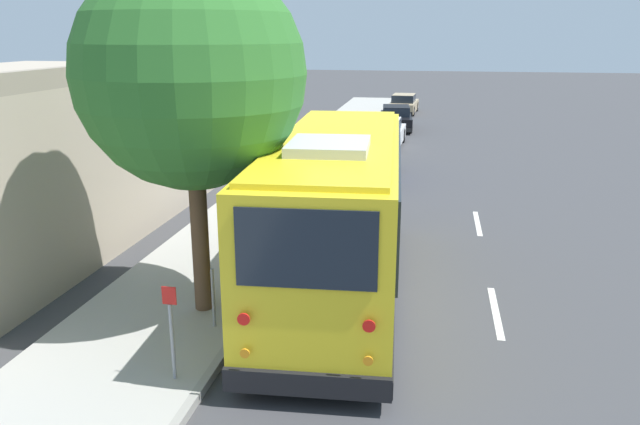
% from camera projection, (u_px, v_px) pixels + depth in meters
% --- Properties ---
extents(ground_plane, '(160.00, 160.00, 0.00)m').
position_uv_depth(ground_plane, '(350.00, 310.00, 12.30)').
color(ground_plane, '#3D3D3F').
extents(sidewalk_slab, '(80.00, 3.22, 0.15)m').
position_uv_depth(sidewalk_slab, '(182.00, 293.00, 12.88)').
color(sidewalk_slab, '#A3A099').
rests_on(sidewalk_slab, ground).
extents(curb_strip, '(80.00, 0.14, 0.15)m').
position_uv_depth(curb_strip, '(261.00, 299.00, 12.59)').
color(curb_strip, gray).
rests_on(curb_strip, ground).
extents(shuttle_bus, '(9.15, 3.15, 3.46)m').
position_uv_depth(shuttle_bus, '(337.00, 206.00, 12.72)').
color(shuttle_bus, yellow).
rests_on(shuttle_bus, ground).
extents(parked_sedan_blue, '(4.67, 1.71, 1.30)m').
position_uv_depth(parked_sedan_blue, '(374.00, 163.00, 23.14)').
color(parked_sedan_blue, navy).
rests_on(parked_sedan_blue, ground).
extents(parked_sedan_white, '(4.64, 1.91, 1.33)m').
position_uv_depth(parked_sedan_white, '(384.00, 134.00, 29.62)').
color(parked_sedan_white, silver).
rests_on(parked_sedan_white, ground).
extents(parked_sedan_black, '(4.55, 2.04, 1.32)m').
position_uv_depth(parked_sedan_black, '(396.00, 118.00, 34.99)').
color(parked_sedan_black, black).
rests_on(parked_sedan_black, ground).
extents(parked_sedan_tan, '(4.47, 1.88, 1.28)m').
position_uv_depth(parked_sedan_tan, '(404.00, 104.00, 41.92)').
color(parked_sedan_tan, tan).
rests_on(parked_sedan_tan, ground).
extents(street_tree, '(4.05, 4.05, 7.05)m').
position_uv_depth(street_tree, '(192.00, 58.00, 10.84)').
color(street_tree, brown).
rests_on(street_tree, sidewalk_slab).
extents(sign_post_near, '(0.06, 0.22, 1.52)m').
position_uv_depth(sign_post_near, '(172.00, 332.00, 9.38)').
color(sign_post_near, gray).
rests_on(sign_post_near, sidewalk_slab).
extents(sign_post_far, '(0.06, 0.06, 1.11)m').
position_uv_depth(sign_post_far, '(213.00, 298.00, 11.14)').
color(sign_post_far, gray).
rests_on(sign_post_far, sidewalk_slab).
extents(fire_hydrant, '(0.22, 0.22, 0.81)m').
position_uv_depth(fire_hydrant, '(301.00, 196.00, 18.69)').
color(fire_hydrant, '#99999E').
rests_on(fire_hydrant, sidewalk_slab).
extents(lane_stripe_mid, '(2.40, 0.14, 0.01)m').
position_uv_depth(lane_stripe_mid, '(496.00, 312.00, 12.20)').
color(lane_stripe_mid, silver).
rests_on(lane_stripe_mid, ground).
extents(lane_stripe_ahead, '(2.40, 0.14, 0.01)m').
position_uv_depth(lane_stripe_ahead, '(478.00, 223.00, 17.87)').
color(lane_stripe_ahead, silver).
rests_on(lane_stripe_ahead, ground).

